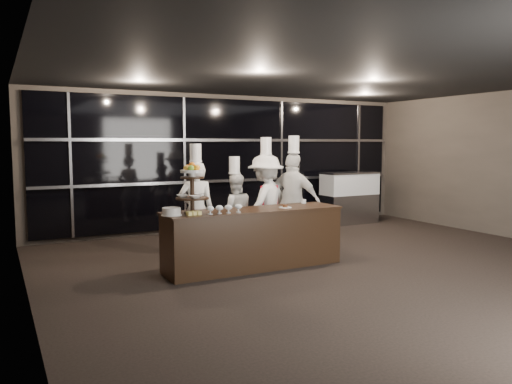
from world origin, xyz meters
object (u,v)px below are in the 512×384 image
display_stand (192,185)px  display_case (349,195)px  chef_c (266,203)px  chef_a (196,208)px  chef_d (293,201)px  chef_b (235,212)px  buffet_counter (254,238)px  layer_cake (171,212)px

display_stand → display_case: size_ratio=0.54×
display_stand → chef_c: (1.74, 0.95, -0.46)m
display_stand → chef_c: 2.04m
chef_a → chef_d: (1.74, -0.30, 0.06)m
chef_b → chef_d: (0.97, -0.41, 0.18)m
buffet_counter → display_case: display_case is taller
buffet_counter → chef_c: (0.74, 0.95, 0.41)m
buffet_counter → chef_b: (0.23, 1.18, 0.26)m
display_case → display_stand: bearing=-151.4°
chef_a → chef_c: size_ratio=0.95×
chef_c → buffet_counter: bearing=-128.0°
layer_cake → display_case: bearing=27.5°
layer_cake → display_case: size_ratio=0.22×
layer_cake → display_case: (5.37, 2.80, -0.29)m
display_case → chef_a: chef_a is taller
buffet_counter → chef_a: (-0.53, 1.06, 0.38)m
display_stand → buffet_counter: bearing=0.0°
chef_b → display_case: bearing=22.4°
chef_b → chef_c: (0.51, -0.23, 0.16)m
layer_cake → chef_a: (0.80, 1.11, -0.13)m
display_stand → chef_a: size_ratio=0.39×
chef_b → chef_c: bearing=-24.3°
display_case → chef_b: (-3.81, -1.57, 0.03)m
chef_b → chef_d: bearing=-23.2°
layer_cake → chef_a: 1.38m
layer_cake → chef_c: size_ratio=0.15×
buffet_counter → chef_b: chef_b is taller
chef_a → chef_b: size_ratio=1.13×
display_stand → display_case: 5.78m
display_case → chef_b: chef_b is taller
layer_cake → chef_d: chef_d is taller
chef_a → chef_c: bearing=-5.0°
layer_cake → chef_b: chef_b is taller
chef_b → buffet_counter: bearing=-101.2°
buffet_counter → layer_cake: 1.43m
chef_d → chef_a: bearing=170.3°
chef_b → chef_d: size_ratio=0.82×
buffet_counter → layer_cake: layer_cake is taller
chef_b → chef_d: chef_d is taller
layer_cake → chef_c: chef_c is taller
chef_d → chef_b: bearing=156.8°
chef_a → chef_b: 0.79m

